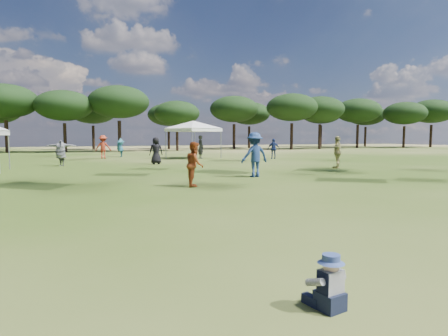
# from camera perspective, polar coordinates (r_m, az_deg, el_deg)

# --- Properties ---
(tree_line) EXTENTS (108.78, 17.63, 7.77)m
(tree_line) POSITION_cam_1_polar(r_m,az_deg,el_deg) (48.33, -17.20, 8.98)
(tree_line) COLOR black
(tree_line) RESTS_ON ground
(tent_right) EXTENTS (6.00, 6.00, 3.27)m
(tent_right) POSITION_cam_1_polar(r_m,az_deg,el_deg) (29.79, -4.69, 6.95)
(tent_right) COLOR gray
(tent_right) RESTS_ON ground
(toddler) EXTENTS (0.40, 0.43, 0.56)m
(toddler) POSITION_cam_1_polar(r_m,az_deg,el_deg) (4.03, 15.66, -16.72)
(toddler) COLOR black
(toddler) RESTS_ON ground
(festival_crowd) EXTENTS (27.31, 22.09, 1.93)m
(festival_crowd) POSITION_cam_1_polar(r_m,az_deg,el_deg) (23.05, -22.73, 2.34)
(festival_crowd) COLOR #235769
(festival_crowd) RESTS_ON ground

